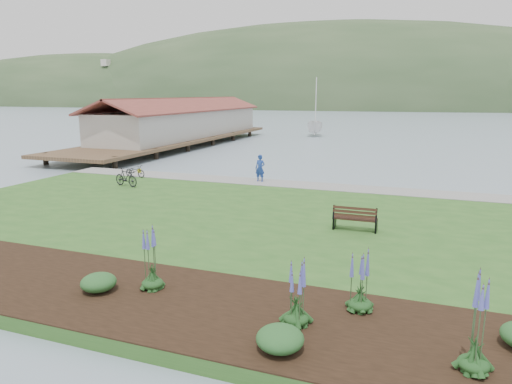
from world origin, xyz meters
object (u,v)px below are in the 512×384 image
park_bench (355,218)px  bicycle_a (135,171)px  person (260,166)px  sailboat (315,136)px

park_bench → bicycle_a: bearing=154.3°
person → sailboat: 37.25m
sailboat → bicycle_a: bearing=-106.5°
person → bicycle_a: person is taller
person → park_bench: bearing=-46.5°
park_bench → bicycle_a: size_ratio=1.13×
person → sailboat: size_ratio=0.08×
bicycle_a → sailboat: bearing=0.9°
bicycle_a → sailboat: size_ratio=0.06×
park_bench → bicycle_a: 17.19m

